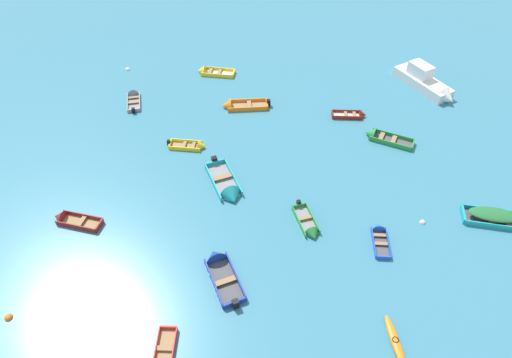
{
  "coord_description": "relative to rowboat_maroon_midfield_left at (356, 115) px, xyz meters",
  "views": [
    {
      "loc": [
        2.13,
        -2.7,
        22.72
      ],
      "look_at": [
        0.0,
        20.73,
        0.15
      ],
      "focal_mm": 31.09,
      "sensor_mm": 36.0,
      "label": 1
    }
  ],
  "objects": [
    {
      "name": "rowboat_yellow_distant_center",
      "position": [
        -13.15,
        -5.41,
        0.0
      ],
      "size": [
        3.13,
        1.1,
        0.93
      ],
      "color": "#99754C",
      "rests_on": "ground_plane"
    },
    {
      "name": "mooring_buoy_between_boats_left",
      "position": [
        -20.64,
        -21.01,
        -0.16
      ],
      "size": [
        0.46,
        0.46,
        0.46
      ],
      "primitive_type": "sphere",
      "color": "orange",
      "rests_on": "ground_plane"
    },
    {
      "name": "rowboat_maroon_far_left",
      "position": [
        -20.06,
        -13.83,
        0.02
      ],
      "size": [
        3.5,
        1.51,
        0.96
      ],
      "color": "#99754C",
      "rests_on": "ground_plane"
    },
    {
      "name": "rowboat_green_cluster_inner",
      "position": [
        1.68,
        -2.86,
        0.03
      ],
      "size": [
        4.1,
        2.46,
        1.14
      ],
      "color": "#4C4C51",
      "rests_on": "ground_plane"
    },
    {
      "name": "rowboat_maroon_midfield_left",
      "position": [
        0.0,
        0.0,
        0.0
      ],
      "size": [
        3.0,
        1.11,
        0.89
      ],
      "color": "beige",
      "rests_on": "ground_plane"
    },
    {
      "name": "mooring_buoy_central",
      "position": [
        3.64,
        -11.79,
        -0.16
      ],
      "size": [
        0.37,
        0.37,
        0.37
      ],
      "primitive_type": "sphere",
      "color": "silver",
      "rests_on": "ground_plane"
    },
    {
      "name": "mooring_buoy_far_field",
      "position": [
        -22.07,
        5.94,
        -0.16
      ],
      "size": [
        0.46,
        0.46,
        0.46
      ],
      "primitive_type": "sphere",
      "color": "silver",
      "rests_on": "ground_plane"
    },
    {
      "name": "rowboat_turquoise_back_row_left",
      "position": [
        -9.74,
        -10.12,
        0.05
      ],
      "size": [
        3.41,
        4.68,
        1.51
      ],
      "color": "gray",
      "rests_on": "ground_plane"
    },
    {
      "name": "rowboat_grey_near_camera",
      "position": [
        -20.0,
        1.02,
        -0.01
      ],
      "size": [
        1.95,
        3.45,
        1.03
      ],
      "color": "gray",
      "rests_on": "ground_plane"
    },
    {
      "name": "rowboat_blue_far_back",
      "position": [
        0.6,
        -13.2,
        -0.01
      ],
      "size": [
        1.06,
        2.77,
        0.89
      ],
      "color": "#4C4C51",
      "rests_on": "ground_plane"
    },
    {
      "name": "rowboat_green_outer_right",
      "position": [
        -3.95,
        -13.07,
        0.02
      ],
      "size": [
        2.03,
        3.23,
        0.96
      ],
      "color": "gray",
      "rests_on": "ground_plane"
    },
    {
      "name": "kayak_orange_midfield_right",
      "position": [
        0.65,
        -20.5,
        -0.02
      ],
      "size": [
        1.09,
        3.09,
        0.29
      ],
      "color": "orange",
      "rests_on": "ground_plane"
    },
    {
      "name": "rowboat_turquoise_near_right",
      "position": [
        9.11,
        -11.22,
        0.18
      ],
      "size": [
        4.58,
        1.95,
        1.43
      ],
      "color": "#4C4C51",
      "rests_on": "ground_plane"
    },
    {
      "name": "rowboat_yellow_center",
      "position": [
        -13.98,
        6.02,
        0.01
      ],
      "size": [
        3.73,
        1.49,
        1.17
      ],
      "color": "beige",
      "rests_on": "ground_plane"
    },
    {
      "name": "rowboat_deep_blue_back_row_right",
      "position": [
        -9.42,
        -16.65,
        0.04
      ],
      "size": [
        3.07,
        4.16,
        1.34
      ],
      "color": "#4C4C51",
      "rests_on": "ground_plane"
    },
    {
      "name": "rowboat_orange_near_left",
      "position": [
        -10.51,
        0.45,
        0.03
      ],
      "size": [
        4.37,
        1.99,
        1.27
      ],
      "color": "#99754C",
      "rests_on": "ground_plane"
    },
    {
      "name": "motor_launch_white_cluster_outer",
      "position": [
        6.81,
        5.06,
        0.52
      ],
      "size": [
        5.22,
        6.5,
        2.33
      ],
      "color": "white",
      "rests_on": "ground_plane"
    }
  ]
}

